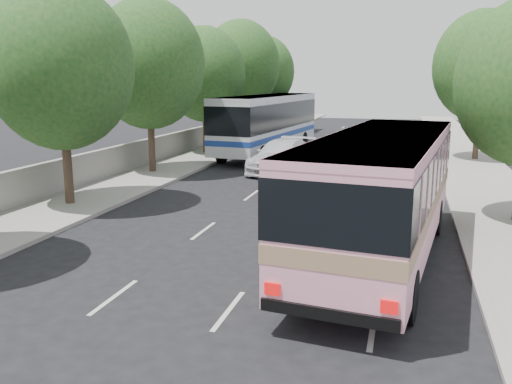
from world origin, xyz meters
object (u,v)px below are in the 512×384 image
(white_pickup, at_px, (282,156))
(tour_coach_rear, at_px, (285,111))
(pink_taxi, at_px, (289,176))
(pink_bus, at_px, (382,184))
(tour_coach_front, at_px, (268,119))

(white_pickup, bearing_deg, tour_coach_rear, 109.59)
(pink_taxi, relative_size, white_pickup, 0.75)
(pink_taxi, bearing_deg, white_pickup, 104.54)
(white_pickup, height_order, tour_coach_rear, tour_coach_rear)
(tour_coach_rear, bearing_deg, pink_bus, -71.15)
(white_pickup, distance_m, tour_coach_rear, 20.67)
(tour_coach_rear, bearing_deg, tour_coach_front, -80.45)
(pink_bus, height_order, tour_coach_front, tour_coach_front)
(tour_coach_front, distance_m, tour_coach_rear, 13.74)
(pink_bus, bearing_deg, white_pickup, 120.23)
(pink_taxi, xyz_separation_m, white_pickup, (-1.60, 5.56, 0.11))
(tour_coach_front, height_order, tour_coach_rear, tour_coach_front)
(white_pickup, bearing_deg, pink_bus, -59.19)
(pink_taxi, distance_m, tour_coach_front, 12.89)
(pink_bus, distance_m, tour_coach_rear, 35.90)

